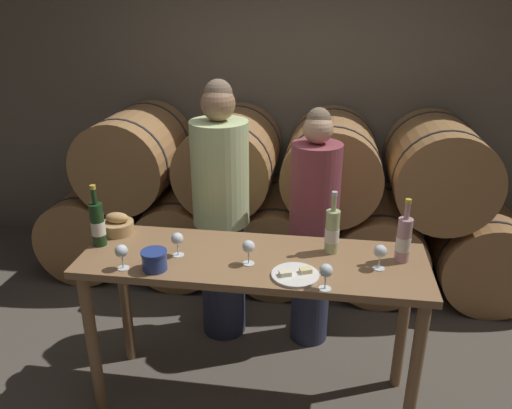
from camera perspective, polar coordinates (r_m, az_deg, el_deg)
ground_plane at (r=3.15m, az=-0.32°, el=-20.99°), size 10.00×10.00×0.00m
stone_wall_back at (r=4.32m, az=3.79°, el=14.98°), size 10.00×0.12×3.20m
barrel_stack at (r=4.01m, az=2.73°, el=0.14°), size 3.85×0.92×1.37m
tasting_table at (r=2.67m, az=-0.36°, el=-8.71°), size 1.80×0.57×0.93m
person_left at (r=3.21m, az=-3.99°, el=-1.13°), size 0.36×0.36×1.74m
person_right at (r=3.18m, az=6.56°, el=-2.92°), size 0.31×0.31×1.59m
wine_bottle_red at (r=2.81m, az=-17.64°, el=-2.15°), size 0.08×0.08×0.35m
wine_bottle_white at (r=2.63m, az=8.70°, el=-3.03°), size 0.08×0.08×0.34m
wine_bottle_rose at (r=2.62m, az=16.51°, el=-3.86°), size 0.08×0.08×0.34m
blue_crock at (r=2.52m, az=-11.54°, el=-6.16°), size 0.13×0.13×0.10m
bread_basket at (r=2.94m, az=-15.52°, el=-2.29°), size 0.18×0.18×0.12m
cheese_plate at (r=2.44m, az=4.51°, el=-8.00°), size 0.23×0.23×0.04m
wine_glass_far_left at (r=2.54m, az=-15.12°, el=-5.25°), size 0.06×0.06×0.13m
wine_glass_left at (r=2.61m, az=-8.99°, el=-3.98°), size 0.06×0.06×0.13m
wine_glass_center at (r=2.50m, az=-0.86°, el=-4.93°), size 0.06×0.06×0.13m
wine_glass_right at (r=2.31m, az=7.99°, el=-7.60°), size 0.06×0.06×0.13m
wine_glass_far_right at (r=2.53m, az=14.00°, el=-5.29°), size 0.06×0.06×0.13m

